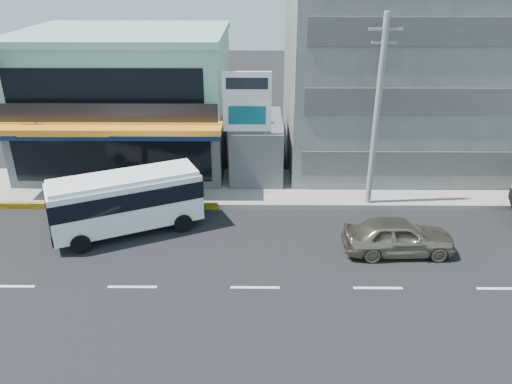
% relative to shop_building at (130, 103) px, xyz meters
% --- Properties ---
extents(ground, '(120.00, 120.00, 0.00)m').
position_rel_shop_building_xyz_m(ground, '(8.00, -13.95, -4.00)').
color(ground, black).
rests_on(ground, ground).
extents(sidewalk, '(70.00, 5.00, 0.30)m').
position_rel_shop_building_xyz_m(sidewalk, '(13.00, -4.45, -3.85)').
color(sidewalk, gray).
rests_on(sidewalk, ground).
extents(shop_building, '(12.40, 11.70, 8.00)m').
position_rel_shop_building_xyz_m(shop_building, '(0.00, 0.00, 0.00)').
color(shop_building, '#47484C').
rests_on(shop_building, ground).
extents(concrete_building, '(16.00, 12.00, 14.00)m').
position_rel_shop_building_xyz_m(concrete_building, '(18.00, 1.05, 3.00)').
color(concrete_building, gray).
rests_on(concrete_building, ground).
extents(gap_structure, '(3.00, 6.00, 3.50)m').
position_rel_shop_building_xyz_m(gap_structure, '(8.00, -1.95, -2.25)').
color(gap_structure, '#47484C').
rests_on(gap_structure, ground).
extents(satellite_dish, '(1.50, 1.50, 0.15)m').
position_rel_shop_building_xyz_m(satellite_dish, '(8.00, -2.95, -0.42)').
color(satellite_dish, slate).
rests_on(satellite_dish, gap_structure).
extents(billboard, '(2.60, 0.18, 6.90)m').
position_rel_shop_building_xyz_m(billboard, '(7.50, -4.75, 0.93)').
color(billboard, gray).
rests_on(billboard, ground).
extents(utility_pole_near, '(1.60, 0.30, 10.00)m').
position_rel_shop_building_xyz_m(utility_pole_near, '(14.00, -6.55, 1.15)').
color(utility_pole_near, '#999993').
rests_on(utility_pole_near, ground).
extents(minibus, '(7.35, 5.02, 2.95)m').
position_rel_shop_building_xyz_m(minibus, '(1.80, -9.30, -2.23)').
color(minibus, white).
rests_on(minibus, ground).
extents(sedan, '(4.99, 2.14, 1.68)m').
position_rel_shop_building_xyz_m(sedan, '(14.43, -11.16, -3.16)').
color(sedan, tan).
rests_on(sedan, ground).
extents(motorcycle_rider, '(2.03, 1.02, 2.49)m').
position_rel_shop_building_xyz_m(motorcycle_rider, '(1.30, -7.15, -3.18)').
color(motorcycle_rider, '#61160D').
rests_on(motorcycle_rider, ground).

